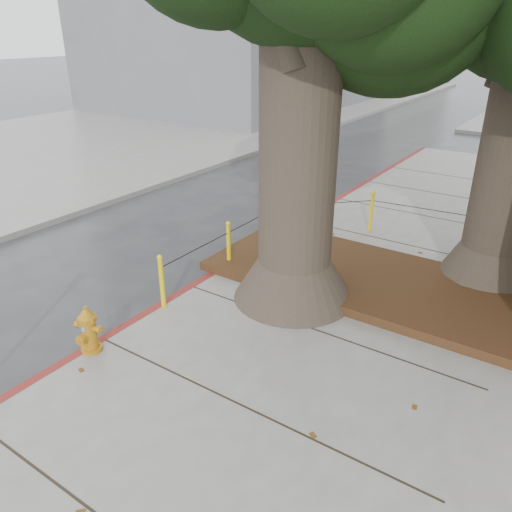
% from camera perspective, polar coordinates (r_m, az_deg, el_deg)
% --- Properties ---
extents(ground, '(140.00, 140.00, 0.00)m').
position_cam_1_polar(ground, '(6.75, -5.58, -15.83)').
color(ground, '#28282B').
rests_on(ground, ground).
extents(sidewalk_opposite, '(14.00, 60.00, 0.15)m').
position_cam_1_polar(sidewalk_opposite, '(22.65, -17.35, 12.77)').
color(sidewalk_opposite, slate).
rests_on(sidewalk_opposite, ground).
extents(curb_red, '(0.14, 26.00, 0.16)m').
position_cam_1_polar(curb_red, '(9.38, -5.39, -2.65)').
color(curb_red, maroon).
rests_on(curb_red, ground).
extents(planter_bed, '(6.40, 2.60, 0.16)m').
position_cam_1_polar(planter_bed, '(9.14, 14.62, -3.08)').
color(planter_bed, black).
rests_on(planter_bed, sidewalk_main).
extents(bollard_ring, '(3.79, 5.39, 0.95)m').
position_cam_1_polar(bollard_ring, '(9.99, 6.40, 2.78)').
color(bollard_ring, yellow).
rests_on(bollard_ring, sidewalk_main).
extents(fire_hydrant, '(0.38, 0.36, 0.72)m').
position_cam_1_polar(fire_hydrant, '(7.47, -18.59, -7.96)').
color(fire_hydrant, '#C37F14').
rests_on(fire_hydrant, sidewalk_main).
extents(car_dark, '(1.95, 4.35, 1.24)m').
position_cam_1_polar(car_dark, '(25.54, 2.17, 16.33)').
color(car_dark, black).
rests_on(car_dark, ground).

